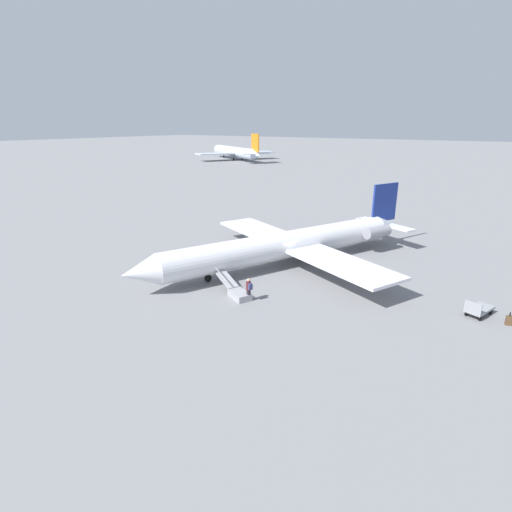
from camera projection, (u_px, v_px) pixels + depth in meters
ground_plane at (284, 265)px, 36.37m from camera, size 600.00×600.00×0.00m
airplane_main at (293, 243)px, 36.21m from camera, size 27.79×21.86×6.42m
airplane_taxiing_distant at (235, 152)px, 138.78m from camera, size 27.31×34.73×9.12m
boarding_stairs at (237, 292)px, 29.68m from camera, size 2.56×4.08×1.63m
passenger at (249, 288)px, 28.70m from camera, size 0.46×0.57×1.74m
luggage_cart at (479, 309)px, 26.69m from camera, size 2.44×1.76×1.22m
suitcase at (509, 320)px, 25.46m from camera, size 0.33×0.41×0.88m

